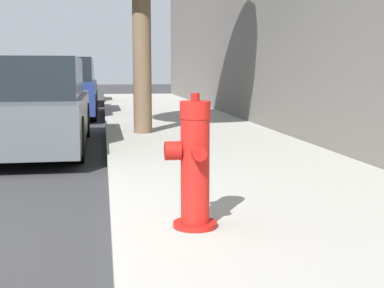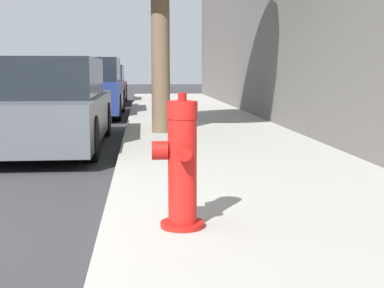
{
  "view_description": "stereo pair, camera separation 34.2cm",
  "coord_description": "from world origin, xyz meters",
  "px_view_note": "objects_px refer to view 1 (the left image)",
  "views": [
    {
      "loc": [
        1.71,
        -3.58,
        1.24
      ],
      "look_at": [
        2.5,
        1.14,
        0.56
      ],
      "focal_mm": 50.0,
      "sensor_mm": 36.0,
      "label": 1
    },
    {
      "loc": [
        2.05,
        -3.63,
        1.24
      ],
      "look_at": [
        2.5,
        1.14,
        0.56
      ],
      "focal_mm": 50.0,
      "sensor_mm": 36.0,
      "label": 2
    }
  ],
  "objects_px": {
    "fire_hydrant": "(194,166)",
    "parked_car_far": "(70,86)",
    "parked_car_mid": "(61,89)",
    "parked_car_near": "(30,106)"
  },
  "relations": [
    {
      "from": "parked_car_near",
      "to": "parked_car_far",
      "type": "xyz_separation_m",
      "value": [
        -0.02,
        10.6,
        -0.01
      ]
    },
    {
      "from": "parked_car_near",
      "to": "parked_car_far",
      "type": "bearing_deg",
      "value": 90.1
    },
    {
      "from": "fire_hydrant",
      "to": "parked_car_far",
      "type": "xyz_separation_m",
      "value": [
        -1.73,
        15.56,
        0.08
      ]
    },
    {
      "from": "parked_car_far",
      "to": "fire_hydrant",
      "type": "bearing_deg",
      "value": -83.66
    },
    {
      "from": "parked_car_near",
      "to": "parked_car_mid",
      "type": "height_order",
      "value": "parked_car_mid"
    },
    {
      "from": "parked_car_far",
      "to": "parked_car_mid",
      "type": "bearing_deg",
      "value": -89.17
    },
    {
      "from": "fire_hydrant",
      "to": "parked_car_near",
      "type": "distance_m",
      "value": 5.25
    },
    {
      "from": "fire_hydrant",
      "to": "parked_car_near",
      "type": "xyz_separation_m",
      "value": [
        -1.71,
        4.96,
        0.09
      ]
    },
    {
      "from": "parked_car_mid",
      "to": "parked_car_far",
      "type": "distance_m",
      "value": 5.01
    },
    {
      "from": "parked_car_near",
      "to": "parked_car_far",
      "type": "relative_size",
      "value": 1.19
    }
  ]
}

